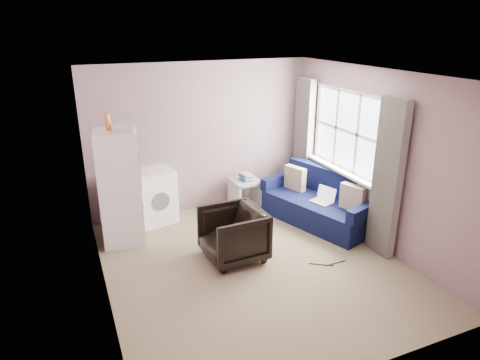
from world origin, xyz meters
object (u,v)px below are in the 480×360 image
object	(u,v)px
armchair	(233,232)
washing_machine	(152,194)
fridge	(120,187)
side_table	(246,192)
sofa	(321,204)

from	to	relation	value
armchair	washing_machine	bearing A→B (deg)	-157.74
armchair	washing_machine	size ratio (longest dim) A/B	0.90
armchair	fridge	xyz separation A→B (m)	(-1.29, 1.10, 0.46)
side_table	washing_machine	bearing A→B (deg)	175.36
fridge	washing_machine	world-z (taller)	fridge
washing_machine	sofa	bearing A→B (deg)	-36.09
washing_machine	sofa	xyz separation A→B (m)	(2.51, -1.10, -0.16)
washing_machine	side_table	bearing A→B (deg)	-17.13
armchair	sofa	world-z (taller)	sofa
fridge	sofa	world-z (taller)	fridge
side_table	sofa	distance (m)	1.33
armchair	washing_machine	world-z (taller)	washing_machine
washing_machine	armchair	bearing A→B (deg)	-77.75
fridge	washing_machine	size ratio (longest dim) A/B	2.17
side_table	sofa	bearing A→B (deg)	-46.59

